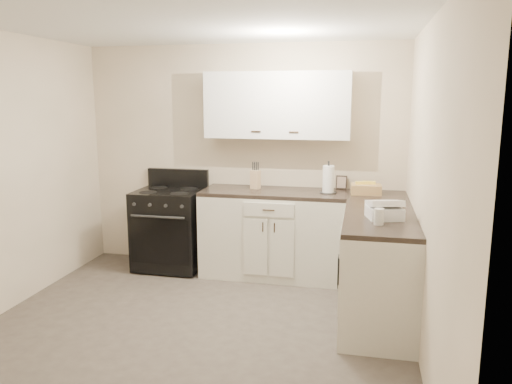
% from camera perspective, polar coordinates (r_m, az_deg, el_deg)
% --- Properties ---
extents(floor, '(3.60, 3.60, 0.00)m').
position_cam_1_polar(floor, '(4.35, -7.35, -15.59)').
color(floor, '#473F38').
rests_on(floor, ground).
extents(ceiling, '(3.60, 3.60, 0.00)m').
position_cam_1_polar(ceiling, '(3.94, -8.27, 19.07)').
color(ceiling, white).
rests_on(ceiling, wall_back).
extents(wall_back, '(3.60, 0.00, 3.60)m').
position_cam_1_polar(wall_back, '(5.66, -1.58, 3.94)').
color(wall_back, beige).
rests_on(wall_back, ground).
extents(wall_right, '(0.00, 3.60, 3.60)m').
position_cam_1_polar(wall_right, '(3.75, 19.04, -0.18)').
color(wall_right, beige).
rests_on(wall_right, ground).
extents(wall_front, '(3.60, 0.00, 3.60)m').
position_cam_1_polar(wall_front, '(2.39, -22.69, -6.49)').
color(wall_front, beige).
rests_on(wall_front, ground).
extents(base_cabinets_back, '(1.55, 0.60, 0.90)m').
position_cam_1_polar(base_cabinets_back, '(5.44, 2.08, -4.93)').
color(base_cabinets_back, silver).
rests_on(base_cabinets_back, floor).
extents(base_cabinets_right, '(0.60, 1.90, 0.90)m').
position_cam_1_polar(base_cabinets_right, '(4.75, 13.64, -7.62)').
color(base_cabinets_right, silver).
rests_on(base_cabinets_right, floor).
extents(countertop_back, '(1.55, 0.60, 0.04)m').
position_cam_1_polar(countertop_back, '(5.34, 2.11, -0.07)').
color(countertop_back, black).
rests_on(countertop_back, base_cabinets_back).
extents(countertop_right, '(0.60, 1.90, 0.04)m').
position_cam_1_polar(countertop_right, '(4.62, 13.90, -2.09)').
color(countertop_right, black).
rests_on(countertop_right, base_cabinets_right).
extents(upper_cabinets, '(1.55, 0.30, 0.70)m').
position_cam_1_polar(upper_cabinets, '(5.39, 2.46, 9.88)').
color(upper_cabinets, white).
rests_on(upper_cabinets, wall_back).
extents(stove, '(0.73, 0.62, 0.88)m').
position_cam_1_polar(stove, '(5.74, -9.79, -4.15)').
color(stove, black).
rests_on(stove, floor).
extents(knife_block, '(0.11, 0.10, 0.20)m').
position_cam_1_polar(knife_block, '(5.45, -0.06, 1.45)').
color(knife_block, '#D2B181').
rests_on(knife_block, countertop_back).
extents(paper_towel, '(0.14, 0.14, 0.29)m').
position_cam_1_polar(paper_towel, '(5.24, 8.27, 1.43)').
color(paper_towel, white).
rests_on(paper_towel, countertop_back).
extents(picture_frame, '(0.12, 0.05, 0.15)m').
position_cam_1_polar(picture_frame, '(5.50, 9.74, 1.10)').
color(picture_frame, black).
rests_on(picture_frame, countertop_back).
extents(wicker_basket, '(0.32, 0.22, 0.10)m').
position_cam_1_polar(wicker_basket, '(5.27, 12.45, 0.31)').
color(wicker_basket, '#A7894F').
rests_on(wicker_basket, countertop_right).
extents(countertop_grill, '(0.32, 0.31, 0.10)m').
position_cam_1_polar(countertop_grill, '(4.25, 14.45, -2.29)').
color(countertop_grill, white).
rests_on(countertop_grill, countertop_right).
extents(glass_jar, '(0.09, 0.09, 0.13)m').
position_cam_1_polar(glass_jar, '(4.03, 13.87, -2.75)').
color(glass_jar, silver).
rests_on(glass_jar, countertop_right).
extents(oven_mitt_near, '(0.02, 0.13, 0.23)m').
position_cam_1_polar(oven_mitt_near, '(4.29, 9.45, -8.74)').
color(oven_mitt_near, black).
rests_on(oven_mitt_near, base_cabinets_right).
extents(oven_mitt_far, '(0.02, 0.13, 0.23)m').
position_cam_1_polar(oven_mitt_far, '(4.35, 9.47, -9.15)').
color(oven_mitt_far, black).
rests_on(oven_mitt_far, base_cabinets_right).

